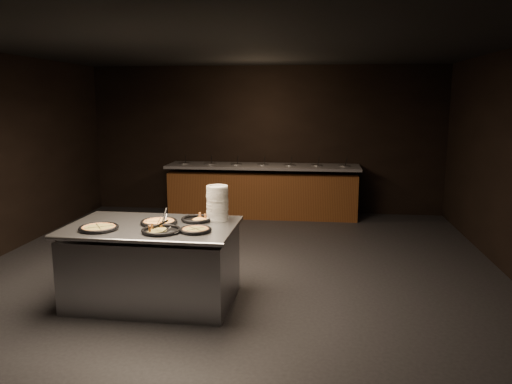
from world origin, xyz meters
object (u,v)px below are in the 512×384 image
at_px(plate_stack, 217,203).
at_px(pan_veggie_whole, 99,228).
at_px(pan_cheese_whole, 159,222).
at_px(serving_counter, 153,265).

distance_m(plate_stack, pan_veggie_whole, 1.31).
distance_m(pan_veggie_whole, pan_cheese_whole, 0.64).
distance_m(plate_stack, pan_cheese_whole, 0.68).
bearing_deg(pan_cheese_whole, plate_stack, 21.99).
relative_size(plate_stack, pan_veggie_whole, 0.95).
relative_size(serving_counter, pan_cheese_whole, 4.58).
bearing_deg(pan_cheese_whole, pan_veggie_whole, -149.55).
bearing_deg(pan_veggie_whole, plate_stack, 26.16).
bearing_deg(plate_stack, pan_veggie_whole, -153.84).
bearing_deg(serving_counter, plate_stack, 26.25).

